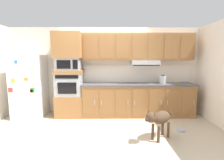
# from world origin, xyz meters

# --- Properties ---
(ground_plane) EXTENTS (9.60, 9.60, 0.00)m
(ground_plane) POSITION_xyz_m (0.00, 0.00, 0.00)
(ground_plane) COLOR beige
(back_kitchen_wall) EXTENTS (6.20, 0.12, 2.50)m
(back_kitchen_wall) POSITION_xyz_m (0.00, 1.11, 1.25)
(back_kitchen_wall) COLOR silver
(back_kitchen_wall) RESTS_ON ground
(side_panel_right) EXTENTS (0.12, 7.10, 2.50)m
(side_panel_right) POSITION_xyz_m (2.80, 0.00, 1.25)
(side_panel_right) COLOR white
(side_panel_right) RESTS_ON ground
(refrigerator) EXTENTS (0.76, 0.73, 1.76)m
(refrigerator) POSITION_xyz_m (-2.05, 0.68, 0.88)
(refrigerator) COLOR white
(refrigerator) RESTS_ON ground
(oven_base_cabinet) EXTENTS (0.74, 0.62, 0.60)m
(oven_base_cabinet) POSITION_xyz_m (-0.96, 0.75, 0.30)
(oven_base_cabinet) COLOR #996638
(oven_base_cabinet) RESTS_ON ground
(built_in_oven) EXTENTS (0.70, 0.62, 0.60)m
(built_in_oven) POSITION_xyz_m (-0.96, 0.75, 0.90)
(built_in_oven) COLOR #A8AAAF
(built_in_oven) RESTS_ON oven_base_cabinet
(appliance_mid_shelf) EXTENTS (0.74, 0.62, 0.10)m
(appliance_mid_shelf) POSITION_xyz_m (-0.96, 0.75, 1.25)
(appliance_mid_shelf) COLOR #996638
(appliance_mid_shelf) RESTS_ON built_in_oven
(microwave) EXTENTS (0.64, 0.54, 0.32)m
(microwave) POSITION_xyz_m (-0.96, 0.75, 1.46)
(microwave) COLOR #A8AAAF
(microwave) RESTS_ON appliance_mid_shelf
(appliance_upper_cabinet) EXTENTS (0.74, 0.62, 0.68)m
(appliance_upper_cabinet) POSITION_xyz_m (-0.96, 0.75, 1.96)
(appliance_upper_cabinet) COLOR #996638
(appliance_upper_cabinet) RESTS_ON microwave
(lower_cabinet_run) EXTENTS (3.07, 0.63, 0.88)m
(lower_cabinet_run) POSITION_xyz_m (0.95, 0.75, 0.44)
(lower_cabinet_run) COLOR #996638
(lower_cabinet_run) RESTS_ON ground
(countertop_slab) EXTENTS (3.11, 0.64, 0.04)m
(countertop_slab) POSITION_xyz_m (0.95, 0.75, 0.90)
(countertop_slab) COLOR #4C4C51
(countertop_slab) RESTS_ON lower_cabinet_run
(backsplash_panel) EXTENTS (3.11, 0.02, 0.50)m
(backsplash_panel) POSITION_xyz_m (0.95, 1.04, 1.17)
(backsplash_panel) COLOR white
(backsplash_panel) RESTS_ON countertop_slab
(upper_cabinet_with_hood) EXTENTS (3.07, 0.48, 0.88)m
(upper_cabinet_with_hood) POSITION_xyz_m (0.96, 0.87, 1.90)
(upper_cabinet_with_hood) COLOR #996638
(upper_cabinet_with_hood) RESTS_ON backsplash_panel
(screwdriver) EXTENTS (0.14, 0.12, 0.03)m
(screwdriver) POSITION_xyz_m (2.04, 0.72, 0.93)
(screwdriver) COLOR yellow
(screwdriver) RESTS_ON countertop_slab
(electric_kettle) EXTENTS (0.17, 0.17, 0.24)m
(electric_kettle) POSITION_xyz_m (1.62, 0.70, 1.03)
(electric_kettle) COLOR #A8AAAF
(electric_kettle) RESTS_ON countertop_slab
(dog) EXTENTS (0.71, 0.56, 0.63)m
(dog) POSITION_xyz_m (1.14, -0.64, 0.44)
(dog) COLOR #473323
(dog) RESTS_ON ground
(dog_food_bowl) EXTENTS (0.20, 0.20, 0.06)m
(dog_food_bowl) POSITION_xyz_m (1.74, -0.29, 0.03)
(dog_food_bowl) COLOR #B2B7BC
(dog_food_bowl) RESTS_ON ground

